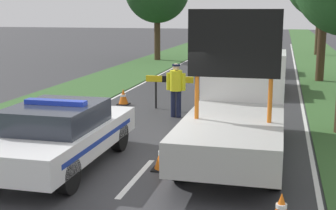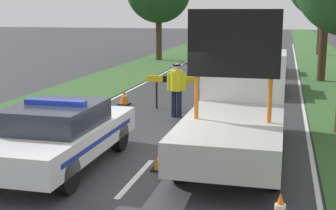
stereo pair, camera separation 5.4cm
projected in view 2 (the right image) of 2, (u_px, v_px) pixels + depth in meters
The scene contains 15 objects.
ground_plane at pixel (140, 173), 9.77m from camera, with size 160.00×160.00×0.00m, color #333335.
lane_markings at pixel (223, 82), 22.31m from camera, with size 7.16×54.62×0.01m.
grass_verge_left at pixel (154, 63), 30.06m from camera, with size 3.47×120.00×0.03m.
grass_verge_right at pixel (329, 68), 27.50m from camera, with size 3.47×120.00×0.03m.
police_car at pixel (59, 134), 10.06m from camera, with size 1.92×4.63×1.49m.
work_truck at pixel (240, 104), 11.31m from camera, with size 2.08×6.05×3.36m.
road_barrier at pixel (196, 82), 15.73m from camera, with size 3.46×0.08×1.14m.
police_officer at pixel (177, 85), 14.71m from camera, with size 0.61×0.39×1.71m.
pedestrian_civilian at pixel (204, 85), 14.76m from camera, with size 0.63×0.40×1.75m.
traffic_cone_near_police at pixel (247, 107), 14.87m from camera, with size 0.48×0.48×0.66m.
traffic_cone_centre_front at pixel (124, 97), 16.87m from camera, with size 0.41×0.41×0.57m.
traffic_cone_near_truck at pixel (280, 209), 7.39m from camera, with size 0.37×0.37×0.52m.
traffic_cone_behind_barrier at pixel (163, 155), 9.92m from camera, with size 0.47×0.47×0.64m.
queued_car_wagon_maroon at pixel (262, 72), 19.70m from camera, with size 1.88×4.42×1.58m.
queued_car_sedan_black at pixel (262, 59), 25.59m from camera, with size 1.95×4.46×1.40m.
Camera 2 is at (2.82, -8.87, 3.32)m, focal length 50.00 mm.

